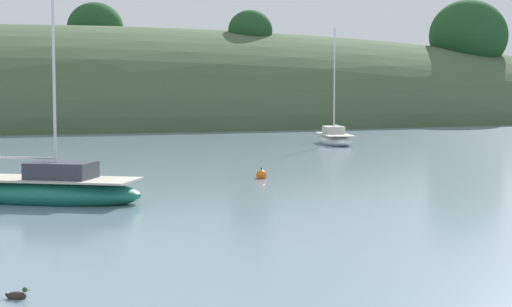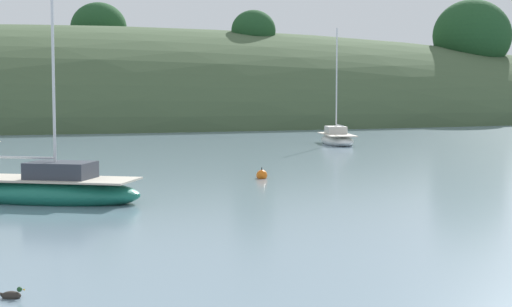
% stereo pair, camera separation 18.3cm
% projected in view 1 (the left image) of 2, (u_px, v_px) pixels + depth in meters
% --- Properties ---
extents(far_shoreline_hill, '(150.00, 36.00, 23.13)m').
position_uv_depth(far_shoreline_hill, '(86.00, 123.00, 82.14)').
color(far_shoreline_hill, '#425638').
rests_on(far_shoreline_hill, ground).
extents(sailboat_cream_ketch, '(6.47, 4.94, 7.62)m').
position_uv_depth(sailboat_cream_ketch, '(48.00, 190.00, 25.95)').
color(sailboat_cream_ketch, '#196B56').
rests_on(sailboat_cream_ketch, ground).
extents(sailboat_orange_cutter, '(2.98, 5.69, 7.62)m').
position_uv_depth(sailboat_orange_cutter, '(335.00, 139.00, 52.86)').
color(sailboat_orange_cutter, white).
rests_on(sailboat_orange_cutter, ground).
extents(mooring_buoy_inner, '(0.44, 0.44, 0.54)m').
position_uv_depth(mooring_buoy_inner, '(261.00, 175.00, 32.77)').
color(mooring_buoy_inner, orange).
rests_on(mooring_buoy_inner, ground).
extents(duck_trailing, '(0.42, 0.28, 0.24)m').
position_uv_depth(duck_trailing, '(17.00, 296.00, 14.03)').
color(duck_trailing, '#2D2823').
rests_on(duck_trailing, ground).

